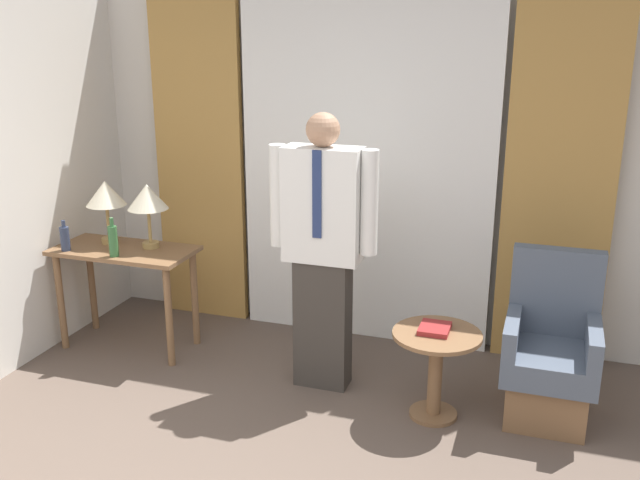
{
  "coord_description": "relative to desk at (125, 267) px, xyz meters",
  "views": [
    {
      "loc": [
        1.28,
        -1.93,
        2.29
      ],
      "look_at": [
        -0.01,
        1.94,
        1.04
      ],
      "focal_mm": 40.0,
      "sensor_mm": 36.0,
      "label": 1
    }
  ],
  "objects": [
    {
      "name": "wall_back",
      "position": [
        1.56,
        0.87,
        0.74
      ],
      "size": [
        10.0,
        0.06,
        2.7
      ],
      "color": "silver",
      "rests_on": "ground_plane"
    },
    {
      "name": "curtain_sheer_center",
      "position": [
        1.56,
        0.74,
        0.68
      ],
      "size": [
        1.84,
        0.06,
        2.58
      ],
      "color": "white",
      "rests_on": "ground_plane"
    },
    {
      "name": "curtain_drape_left",
      "position": [
        0.24,
        0.74,
        0.68
      ],
      "size": [
        0.72,
        0.06,
        2.58
      ],
      "color": "#B28442",
      "rests_on": "ground_plane"
    },
    {
      "name": "curtain_drape_right",
      "position": [
        2.88,
        0.74,
        0.68
      ],
      "size": [
        0.72,
        0.06,
        2.58
      ],
      "color": "#B28442",
      "rests_on": "ground_plane"
    },
    {
      "name": "desk",
      "position": [
        0.0,
        0.0,
        0.0
      ],
      "size": [
        1.0,
        0.49,
        0.75
      ],
      "color": "brown",
      "rests_on": "ground_plane"
    },
    {
      "name": "table_lamp_left",
      "position": [
        -0.17,
        0.08,
        0.49
      ],
      "size": [
        0.28,
        0.28,
        0.46
      ],
      "color": "#9E7F47",
      "rests_on": "desk"
    },
    {
      "name": "table_lamp_right",
      "position": [
        0.17,
        0.08,
        0.49
      ],
      "size": [
        0.28,
        0.28,
        0.46
      ],
      "color": "#9E7F47",
      "rests_on": "desk"
    },
    {
      "name": "bottle_near_edge",
      "position": [
        -0.36,
        -0.17,
        0.23
      ],
      "size": [
        0.07,
        0.07,
        0.22
      ],
      "color": "#2D3851",
      "rests_on": "desk"
    },
    {
      "name": "bottle_by_lamp",
      "position": [
        0.04,
        -0.17,
        0.25
      ],
      "size": [
        0.06,
        0.06,
        0.27
      ],
      "color": "#336638",
      "rests_on": "desk"
    },
    {
      "name": "person",
      "position": [
        1.52,
        -0.1,
        0.35
      ],
      "size": [
        0.69,
        0.23,
        1.78
      ],
      "color": "#38332D",
      "rests_on": "ground_plane"
    },
    {
      "name": "armchair",
      "position": [
        2.92,
        -0.04,
        -0.25
      ],
      "size": [
        0.53,
        0.58,
        0.99
      ],
      "color": "brown",
      "rests_on": "ground_plane"
    },
    {
      "name": "side_table",
      "position": [
        2.28,
        -0.27,
        -0.24
      ],
      "size": [
        0.53,
        0.53,
        0.55
      ],
      "color": "brown",
      "rests_on": "ground_plane"
    },
    {
      "name": "book",
      "position": [
        2.26,
        -0.25,
        -0.05
      ],
      "size": [
        0.18,
        0.21,
        0.03
      ],
      "color": "maroon",
      "rests_on": "side_table"
    }
  ]
}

